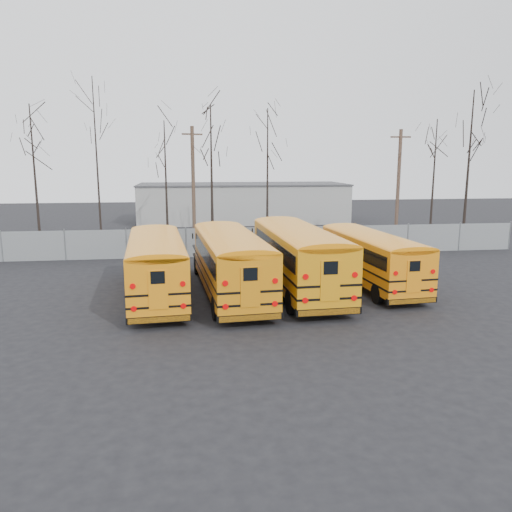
{
  "coord_description": "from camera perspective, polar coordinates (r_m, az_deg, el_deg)",
  "views": [
    {
      "loc": [
        -3.62,
        -22.12,
        6.56
      ],
      "look_at": [
        -0.26,
        3.53,
        1.6
      ],
      "focal_mm": 35.0,
      "sensor_mm": 36.0,
      "label": 1
    }
  ],
  "objects": [
    {
      "name": "tree_1",
      "position": [
        40.0,
        -23.93,
        8.08
      ],
      "size": [
        0.26,
        0.26,
        10.52
      ],
      "primitive_type": "cone",
      "color": "black",
      "rests_on": "ground"
    },
    {
      "name": "tree_3",
      "position": [
        40.19,
        -10.24,
        8.17
      ],
      "size": [
        0.26,
        0.26,
        9.59
      ],
      "primitive_type": "cone",
      "color": "black",
      "rests_on": "ground"
    },
    {
      "name": "fence",
      "position": [
        34.76,
        -1.39,
        1.65
      ],
      "size": [
        40.0,
        0.04,
        2.0
      ],
      "primitive_type": "cube",
      "color": "gray",
      "rests_on": "ground"
    },
    {
      "name": "ground",
      "position": [
        23.36,
        1.76,
        -5.46
      ],
      "size": [
        120.0,
        120.0,
        0.0
      ],
      "primitive_type": "plane",
      "color": "black",
      "rests_on": "ground"
    },
    {
      "name": "tree_7",
      "position": [
        42.53,
        23.08,
        9.11
      ],
      "size": [
        0.26,
        0.26,
        11.8
      ],
      "primitive_type": "cone",
      "color": "black",
      "rests_on": "ground"
    },
    {
      "name": "tree_4",
      "position": [
        39.46,
        -5.1,
        9.11
      ],
      "size": [
        0.26,
        0.26,
        10.77
      ],
      "primitive_type": "cone",
      "color": "black",
      "rests_on": "ground"
    },
    {
      "name": "bus_b",
      "position": [
        24.31,
        -2.98,
        -0.24
      ],
      "size": [
        3.51,
        11.68,
        3.22
      ],
      "rotation": [
        0.0,
        0.0,
        0.08
      ],
      "color": "black",
      "rests_on": "ground"
    },
    {
      "name": "tree_6",
      "position": [
        40.15,
        19.58,
        7.7
      ],
      "size": [
        0.26,
        0.26,
        9.57
      ],
      "primitive_type": "cone",
      "color": "black",
      "rests_on": "ground"
    },
    {
      "name": "tree_2",
      "position": [
        40.63,
        -17.71,
        10.08
      ],
      "size": [
        0.26,
        0.26,
        12.74
      ],
      "primitive_type": "cone",
      "color": "black",
      "rests_on": "ground"
    },
    {
      "name": "utility_pole_right",
      "position": [
        41.76,
        15.94,
        7.77
      ],
      "size": [
        1.6,
        0.28,
        8.98
      ],
      "rotation": [
        0.0,
        0.0,
        -0.1
      ],
      "color": "brown",
      "rests_on": "ground"
    },
    {
      "name": "bus_a",
      "position": [
        24.41,
        -11.35,
        -0.58
      ],
      "size": [
        3.4,
        11.21,
        3.09
      ],
      "rotation": [
        0.0,
        0.0,
        0.08
      ],
      "color": "black",
      "rests_on": "ground"
    },
    {
      "name": "bus_c",
      "position": [
        25.29,
        4.71,
        0.37
      ],
      "size": [
        3.27,
        12.15,
        3.37
      ],
      "rotation": [
        0.0,
        0.0,
        0.04
      ],
      "color": "black",
      "rests_on": "ground"
    },
    {
      "name": "distant_building",
      "position": [
        54.61,
        -1.54,
        6.06
      ],
      "size": [
        22.0,
        8.0,
        4.0
      ],
      "primitive_type": "cube",
      "color": "#9B9B97",
      "rests_on": "ground"
    },
    {
      "name": "bus_d",
      "position": [
        27.0,
        12.87,
        0.21
      ],
      "size": [
        3.18,
        10.54,
        2.91
      ],
      "rotation": [
        0.0,
        0.0,
        0.08
      ],
      "color": "black",
      "rests_on": "ground"
    },
    {
      "name": "utility_pole_left",
      "position": [
        39.43,
        -7.18,
        8.07
      ],
      "size": [
        1.59,
        0.6,
        9.15
      ],
      "rotation": [
        0.0,
        0.0,
        0.3
      ],
      "color": "#4E3A2C",
      "rests_on": "ground"
    },
    {
      "name": "tree_5",
      "position": [
        40.39,
        1.32,
        9.06
      ],
      "size": [
        0.26,
        0.26,
        10.59
      ],
      "primitive_type": "cone",
      "color": "black",
      "rests_on": "ground"
    }
  ]
}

